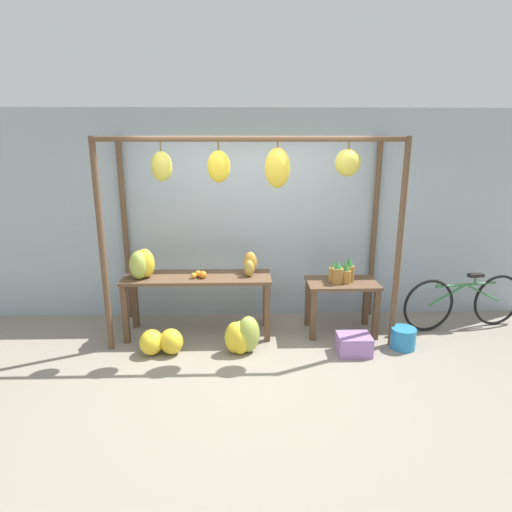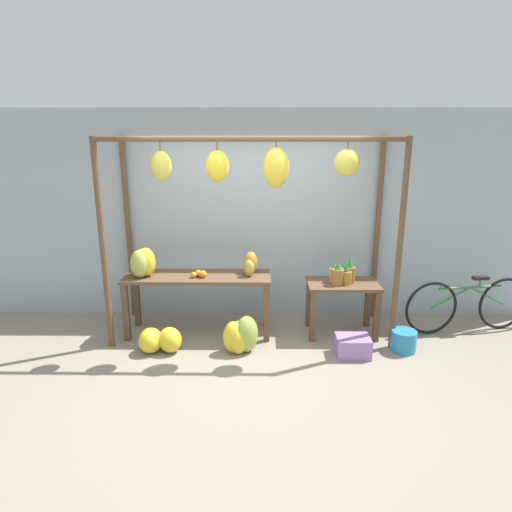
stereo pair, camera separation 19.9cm
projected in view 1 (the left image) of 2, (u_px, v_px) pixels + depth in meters
The scene contains 14 objects.
ground_plane at pixel (253, 368), 4.64m from camera, with size 20.00×20.00×0.00m, color gray.
shop_wall_back at pixel (251, 216), 5.79m from camera, with size 8.00×0.08×2.80m.
stall_awning at pixel (257, 191), 4.82m from camera, with size 3.43×1.12×2.44m.
display_table_main at pixel (198, 285), 5.32m from camera, with size 1.81×0.56×0.77m.
display_table_side at pixel (342, 293), 5.40m from camera, with size 0.88×0.55×0.68m.
banana_pile_on_table at pixel (142, 264), 5.19m from camera, with size 0.40×0.44×0.36m.
orange_pile at pixel (199, 275), 5.20m from camera, with size 0.19×0.14×0.09m.
pineapple_cluster at pixel (343, 273), 5.31m from camera, with size 0.31×0.24×0.32m.
banana_pile_ground_left at pixel (161, 342), 4.92m from camera, with size 0.57×0.38×0.30m.
banana_pile_ground_right at pixel (242, 337), 4.95m from camera, with size 0.48×0.39×0.44m.
fruit_crate_white at pixel (354, 344), 4.94m from camera, with size 0.38×0.30×0.23m.
blue_bucket at pixel (403, 338), 5.07m from camera, with size 0.29×0.29×0.25m.
parked_bicycle at pixel (464, 302), 5.56m from camera, with size 1.69×0.32×0.74m.
papaya_pile at pixel (250, 264), 5.33m from camera, with size 0.19×0.31×0.27m.
Camera 1 is at (-0.08, -4.16, 2.38)m, focal length 30.00 mm.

